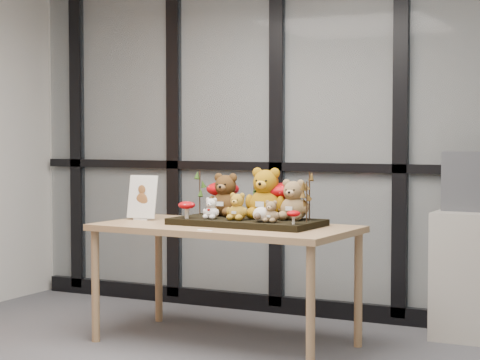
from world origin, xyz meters
The scene contains 22 objects.
room_shell centered at (0.00, 0.00, 1.68)m, with size 5.00×5.00×5.00m.
glass_partition centered at (0.00, 2.47, 1.42)m, with size 4.90×0.06×2.78m.
display_table centered at (-0.35, 1.47, 0.66)m, with size 1.60×0.86×0.73m.
diorama_tray centered at (-0.23, 1.52, 0.75)m, with size 0.89×0.45×0.04m, color black.
bear_pooh_yellow centered at (-0.13, 1.58, 0.94)m, with size 0.26×0.23×0.34m, color #A9730D, non-canonical shape.
bear_brown_medium centered at (-0.42, 1.63, 0.92)m, with size 0.22×0.20×0.29m, color #4B2E13, non-canonical shape.
bear_tan_back centered at (0.05, 1.58, 0.90)m, with size 0.20×0.18×0.27m, color olive, non-canonical shape.
bear_small_yellow centered at (-0.24, 1.42, 0.86)m, with size 0.14×0.12×0.18m, color #B78723, non-canonical shape.
bear_white_bow centered at (-0.41, 1.42, 0.84)m, with size 0.11×0.10×0.14m, color white, non-canonical shape.
bear_beige_small centered at (-0.01, 1.39, 0.84)m, with size 0.11×0.10×0.14m, color #90724B, non-canonical shape.
plush_cream_hedgehog centered at (-0.07, 1.39, 0.82)m, with size 0.07×0.07×0.10m, color white, non-canonical shape.
mushroom_back_left centered at (-0.48, 1.70, 0.88)m, with size 0.21×0.21×0.23m, color #AA050B, non-canonical shape.
mushroom_back_right centered at (-0.05, 1.65, 0.89)m, with size 0.21×0.21×0.24m, color #AA050B, non-canonical shape.
mushroom_front_left centered at (-0.57, 1.38, 0.83)m, with size 0.10×0.10×0.11m, color #AA050B, non-canonical shape.
mushroom_front_right centered at (0.15, 1.35, 0.81)m, with size 0.08×0.08×0.09m, color #AA050B, non-canonical shape.
sprig_green_far_left centered at (-0.63, 1.66, 0.91)m, with size 0.05×0.05×0.28m, color black, non-canonical shape.
sprig_green_mid_left centered at (-0.49, 1.70, 0.88)m, with size 0.05×0.05×0.23m, color black, non-canonical shape.
sprig_dry_far_right centered at (0.15, 1.59, 0.91)m, with size 0.05×0.05×0.29m, color brown, non-canonical shape.
sprig_dry_mid_right centered at (0.18, 1.47, 0.89)m, with size 0.05×0.05×0.24m, color brown, non-canonical shape.
sprig_green_centre centered at (-0.26, 1.69, 0.87)m, with size 0.05×0.05×0.20m, color black, non-canonical shape.
sign_holder centered at (-0.97, 1.52, 0.86)m, with size 0.20×0.07×0.29m.
label_card centered at (-0.31, 1.15, 0.73)m, with size 0.09×0.03×0.00m, color white.
Camera 1 is at (2.06, -3.18, 1.28)m, focal length 65.00 mm.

